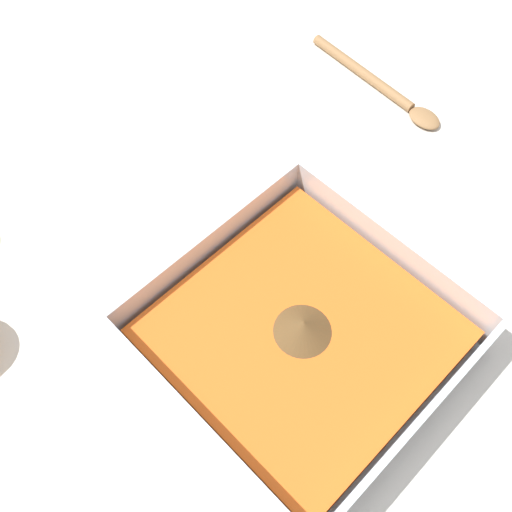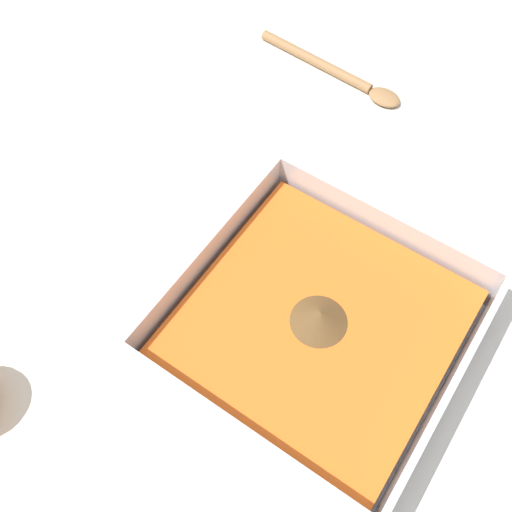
{
  "view_description": "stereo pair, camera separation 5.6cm",
  "coord_description": "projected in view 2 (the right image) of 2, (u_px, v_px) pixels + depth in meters",
  "views": [
    {
      "loc": [
        0.14,
        -0.16,
        0.52
      ],
      "look_at": [
        -0.07,
        0.05,
        0.03
      ],
      "focal_mm": 42.0,
      "sensor_mm": 36.0,
      "label": 1
    },
    {
      "loc": [
        0.1,
        -0.19,
        0.52
      ],
      "look_at": [
        -0.07,
        0.05,
        0.03
      ],
      "focal_mm": 42.0,
      "sensor_mm": 36.0,
      "label": 2
    }
  ],
  "objects": [
    {
      "name": "square_dish",
      "position": [
        317.0,
        329.0,
        0.54
      ],
      "size": [
        0.25,
        0.25,
        0.07
      ],
      "color": "silver",
      "rests_on": "ground_plane"
    },
    {
      "name": "wooden_spoon",
      "position": [
        337.0,
        73.0,
        0.73
      ],
      "size": [
        0.2,
        0.03,
        0.01
      ],
      "rotation": [
        0.0,
        0.0,
        6.22
      ],
      "color": "olive",
      "rests_on": "ground_plane"
    },
    {
      "name": "ground_plane",
      "position": [
        285.0,
        345.0,
        0.55
      ],
      "size": [
        4.0,
        4.0,
        0.0
      ],
      "primitive_type": "plane",
      "color": "beige"
    }
  ]
}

